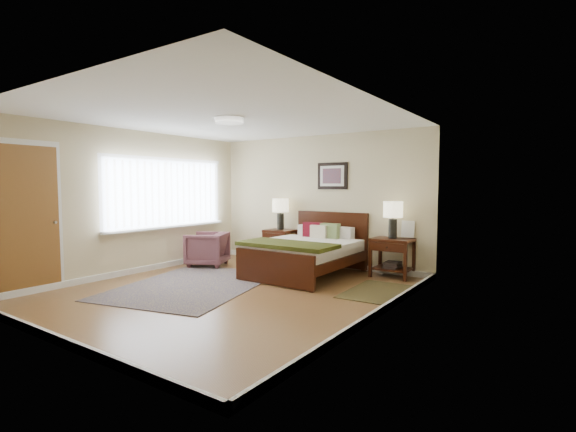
{
  "coord_description": "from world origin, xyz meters",
  "views": [
    {
      "loc": [
        4.07,
        -4.46,
        1.53
      ],
      "look_at": [
        0.28,
        1.06,
        1.05
      ],
      "focal_mm": 26.0,
      "sensor_mm": 36.0,
      "label": 1
    }
  ],
  "objects_px": {
    "armchair": "(207,249)",
    "rug_persian": "(193,285)",
    "nightstand_right": "(392,253)",
    "lamp_left": "(280,208)",
    "bed": "(306,248)",
    "lamp_right": "(393,213)",
    "nightstand_left": "(280,236)"
  },
  "relations": [
    {
      "from": "armchair",
      "to": "rug_persian",
      "type": "relative_size",
      "value": 0.27
    },
    {
      "from": "lamp_left",
      "to": "rug_persian",
      "type": "xyz_separation_m",
      "value": [
        0.0,
        -2.33,
        -1.08
      ]
    },
    {
      "from": "armchair",
      "to": "lamp_right",
      "type": "bearing_deg",
      "value": 82.44
    },
    {
      "from": "lamp_left",
      "to": "lamp_right",
      "type": "relative_size",
      "value": 1.0
    },
    {
      "from": "nightstand_right",
      "to": "armchair",
      "type": "relative_size",
      "value": 0.92
    },
    {
      "from": "lamp_right",
      "to": "armchair",
      "type": "height_order",
      "value": "lamp_right"
    },
    {
      "from": "nightstand_right",
      "to": "rug_persian",
      "type": "xyz_separation_m",
      "value": [
        -2.31,
        -2.31,
        -0.4
      ]
    },
    {
      "from": "nightstand_left",
      "to": "lamp_left",
      "type": "relative_size",
      "value": 1.09
    },
    {
      "from": "bed",
      "to": "lamp_left",
      "type": "distance_m",
      "value": 1.41
    },
    {
      "from": "nightstand_left",
      "to": "lamp_right",
      "type": "xyz_separation_m",
      "value": [
        2.31,
        0.02,
        0.54
      ]
    },
    {
      "from": "nightstand_left",
      "to": "rug_persian",
      "type": "xyz_separation_m",
      "value": [
        0.0,
        -2.31,
        -0.53
      ]
    },
    {
      "from": "lamp_left",
      "to": "rug_persian",
      "type": "bearing_deg",
      "value": -89.98
    },
    {
      "from": "nightstand_left",
      "to": "lamp_left",
      "type": "bearing_deg",
      "value": 90.0
    },
    {
      "from": "lamp_right",
      "to": "rug_persian",
      "type": "distance_m",
      "value": 3.45
    },
    {
      "from": "nightstand_right",
      "to": "rug_persian",
      "type": "bearing_deg",
      "value": -135.01
    },
    {
      "from": "nightstand_left",
      "to": "armchair",
      "type": "relative_size",
      "value": 0.93
    },
    {
      "from": "nightstand_right",
      "to": "armchair",
      "type": "height_order",
      "value": "nightstand_right"
    },
    {
      "from": "bed",
      "to": "lamp_left",
      "type": "height_order",
      "value": "lamp_left"
    },
    {
      "from": "lamp_right",
      "to": "rug_persian",
      "type": "relative_size",
      "value": 0.23
    },
    {
      "from": "lamp_right",
      "to": "nightstand_right",
      "type": "bearing_deg",
      "value": -90.0
    },
    {
      "from": "armchair",
      "to": "lamp_left",
      "type": "bearing_deg",
      "value": 112.35
    },
    {
      "from": "nightstand_left",
      "to": "bed",
      "type": "bearing_deg",
      "value": -33.14
    },
    {
      "from": "bed",
      "to": "lamp_right",
      "type": "xyz_separation_m",
      "value": [
        1.26,
        0.71,
        0.6
      ]
    },
    {
      "from": "lamp_left",
      "to": "nightstand_right",
      "type": "bearing_deg",
      "value": -0.37
    },
    {
      "from": "nightstand_left",
      "to": "lamp_left",
      "type": "distance_m",
      "value": 0.55
    },
    {
      "from": "lamp_left",
      "to": "nightstand_left",
      "type": "bearing_deg",
      "value": -90.0
    },
    {
      "from": "rug_persian",
      "to": "lamp_right",
      "type": "bearing_deg",
      "value": 31.31
    },
    {
      "from": "bed",
      "to": "nightstand_right",
      "type": "bearing_deg",
      "value": 28.77
    },
    {
      "from": "bed",
      "to": "armchair",
      "type": "bearing_deg",
      "value": -169.75
    },
    {
      "from": "bed",
      "to": "lamp_right",
      "type": "relative_size",
      "value": 3.13
    },
    {
      "from": "armchair",
      "to": "rug_persian",
      "type": "height_order",
      "value": "armchair"
    },
    {
      "from": "nightstand_left",
      "to": "lamp_right",
      "type": "height_order",
      "value": "lamp_right"
    }
  ]
}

